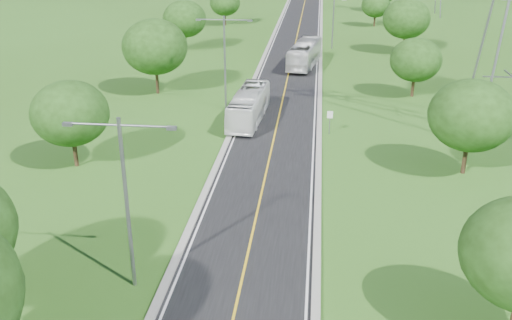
{
  "coord_description": "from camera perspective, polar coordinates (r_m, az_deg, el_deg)",
  "views": [
    {
      "loc": [
        3.78,
        -14.14,
        19.12
      ],
      "look_at": [
        -0.36,
        23.81,
        3.0
      ],
      "focal_mm": 40.0,
      "sensor_mm": 36.0,
      "label": 1
    }
  ],
  "objects": [
    {
      "name": "ground",
      "position": [
        76.66,
        3.23,
        8.41
      ],
      "size": [
        260.0,
        260.0,
        0.0
      ],
      "primitive_type": "plane",
      "color": "#2D5517",
      "rests_on": "ground"
    },
    {
      "name": "road",
      "position": [
        82.47,
        3.47,
        9.46
      ],
      "size": [
        8.0,
        150.0,
        0.06
      ],
      "primitive_type": "cube",
      "color": "black",
      "rests_on": "ground"
    },
    {
      "name": "curb_left",
      "position": [
        82.76,
        0.49,
        9.61
      ],
      "size": [
        0.5,
        150.0,
        0.22
      ],
      "primitive_type": "cube",
      "color": "gray",
      "rests_on": "ground"
    },
    {
      "name": "curb_right",
      "position": [
        82.37,
        6.46,
        9.4
      ],
      "size": [
        0.5,
        150.0,
        0.22
      ],
      "primitive_type": "cube",
      "color": "gray",
      "rests_on": "ground"
    },
    {
      "name": "speed_limit_sign",
      "position": [
        55.01,
        7.39,
        4.12
      ],
      "size": [
        0.55,
        0.09,
        2.4
      ],
      "color": "slate",
      "rests_on": "ground"
    },
    {
      "name": "streetlight_near_left",
      "position": [
        30.87,
        -12.92,
        -3.0
      ],
      "size": [
        5.9,
        0.25,
        10.0
      ],
      "color": "slate",
      "rests_on": "ground"
    },
    {
      "name": "streetlight_mid_left",
      "position": [
        61.38,
        -3.15,
        10.46
      ],
      "size": [
        5.9,
        0.25,
        10.0
      ],
      "color": "slate",
      "rests_on": "ground"
    },
    {
      "name": "streetlight_far_right",
      "position": [
        93.11,
        7.77,
        14.55
      ],
      "size": [
        5.9,
        0.25,
        10.0
      ],
      "color": "slate",
      "rests_on": "ground"
    },
    {
      "name": "tree_lb",
      "position": [
        48.75,
        -18.1,
        4.46
      ],
      "size": [
        6.3,
        6.3,
        7.33
      ],
      "color": "black",
      "rests_on": "ground"
    },
    {
      "name": "tree_lc",
      "position": [
        68.19,
        -10.09,
        11.09
      ],
      "size": [
        7.56,
        7.56,
        8.79
      ],
      "color": "black",
      "rests_on": "ground"
    },
    {
      "name": "tree_ld",
      "position": [
        91.66,
        -7.17,
        13.83
      ],
      "size": [
        6.72,
        6.72,
        7.82
      ],
      "color": "black",
      "rests_on": "ground"
    },
    {
      "name": "tree_le",
      "position": [
        114.58,
        -3.13,
        15.44
      ],
      "size": [
        5.88,
        5.88,
        6.84
      ],
      "color": "black",
      "rests_on": "ground"
    },
    {
      "name": "tree_rb",
      "position": [
        47.94,
        20.74,
        4.19
      ],
      "size": [
        6.72,
        6.72,
        7.82
      ],
      "color": "black",
      "rests_on": "ground"
    },
    {
      "name": "tree_rc",
      "position": [
        68.7,
        15.69,
        9.62
      ],
      "size": [
        5.88,
        5.88,
        6.84
      ],
      "color": "black",
      "rests_on": "ground"
    },
    {
      "name": "tree_rd",
      "position": [
        92.16,
        14.81,
        13.51
      ],
      "size": [
        7.14,
        7.14,
        8.3
      ],
      "color": "black",
      "rests_on": "ground"
    },
    {
      "name": "tree_re",
      "position": [
        115.64,
        11.89,
        14.92
      ],
      "size": [
        5.46,
        5.46,
        6.35
      ],
      "color": "black",
      "rests_on": "ground"
    },
    {
      "name": "bus_outbound",
      "position": [
        81.47,
        4.89,
        10.52
      ],
      "size": [
        4.69,
        12.67,
        3.45
      ],
      "primitive_type": "imported",
      "rotation": [
        0.0,
        0.0,
        2.99
      ],
      "color": "silver",
      "rests_on": "road"
    },
    {
      "name": "bus_inbound",
      "position": [
        58.38,
        -0.72,
        5.46
      ],
      "size": [
        3.32,
        11.48,
        3.16
      ],
      "primitive_type": "imported",
      "rotation": [
        0.0,
        0.0,
        -0.06
      ],
      "color": "white",
      "rests_on": "road"
    }
  ]
}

